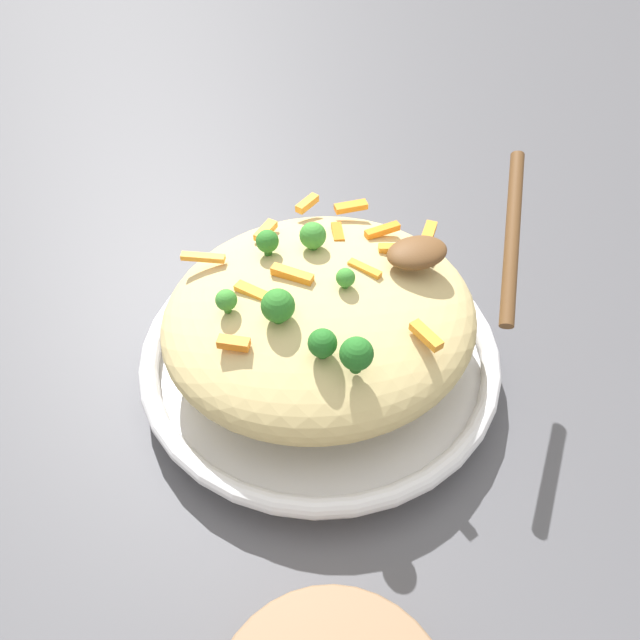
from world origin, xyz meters
TOP-DOWN VIEW (x-y plane):
  - ground_plane at (0.00, 0.00)m, footprint 2.40×2.40m
  - serving_bowl at (0.00, 0.00)m, footprint 0.35×0.35m
  - pasta_mound at (0.00, 0.00)m, footprint 0.29×0.27m
  - carrot_piece_0 at (0.08, 0.05)m, footprint 0.04×0.01m
  - carrot_piece_1 at (0.03, 0.11)m, footprint 0.03×0.02m
  - carrot_piece_2 at (0.04, 0.06)m, footprint 0.02×0.03m
  - carrot_piece_3 at (0.08, 0.02)m, footprint 0.03×0.02m
  - carrot_piece_4 at (0.12, 0.02)m, footprint 0.03×0.04m
  - carrot_piece_5 at (0.06, -0.09)m, footprint 0.02×0.03m
  - carrot_piece_6 at (-0.09, 0.07)m, footprint 0.04×0.03m
  - carrot_piece_7 at (-0.02, 0.09)m, footprint 0.03×0.03m
  - carrot_piece_8 at (-0.02, 0.01)m, footprint 0.03×0.03m
  - carrot_piece_9 at (-0.09, -0.04)m, footprint 0.03×0.02m
  - carrot_piece_10 at (-0.06, 0.01)m, footprint 0.03×0.04m
  - carrot_piece_11 at (0.07, 0.09)m, footprint 0.03×0.01m
  - carrot_piece_12 at (0.04, 0.00)m, footprint 0.02×0.03m
  - broccoli_floret_0 at (-0.01, -0.10)m, footprint 0.03×0.03m
  - broccoli_floret_1 at (-0.03, 0.05)m, footprint 0.02×0.02m
  - broccoli_floret_2 at (0.02, -0.01)m, footprint 0.02×0.02m
  - broccoli_floret_3 at (-0.05, -0.03)m, footprint 0.03×0.03m
  - broccoli_floret_4 at (0.01, 0.04)m, footprint 0.02×0.02m
  - broccoli_floret_5 at (-0.03, -0.07)m, footprint 0.02×0.02m
  - broccoli_floret_6 at (-0.08, 0.00)m, footprint 0.02×0.02m
  - serving_spoon at (0.11, -0.02)m, footprint 0.14×0.14m

SIDE VIEW (x-z plane):
  - ground_plane at x=0.00m, z-range 0.00..0.00m
  - serving_bowl at x=0.00m, z-range 0.00..0.04m
  - pasta_mound at x=0.00m, z-range 0.03..0.13m
  - carrot_piece_2 at x=0.04m, z-range 0.12..0.12m
  - carrot_piece_6 at x=-0.09m, z-range 0.12..0.12m
  - carrot_piece_11 at x=0.07m, z-range 0.12..0.12m
  - carrot_piece_0 at x=0.08m, z-range 0.12..0.12m
  - carrot_piece_7 at x=-0.02m, z-range 0.12..0.13m
  - carrot_piece_5 at x=0.06m, z-range 0.12..0.13m
  - carrot_piece_1 at x=0.03m, z-range 0.12..0.13m
  - carrot_piece_9 at x=-0.09m, z-range 0.12..0.13m
  - carrot_piece_3 at x=0.08m, z-range 0.12..0.13m
  - carrot_piece_4 at x=0.12m, z-range 0.12..0.13m
  - carrot_piece_10 at x=-0.06m, z-range 0.12..0.13m
  - carrot_piece_12 at x=0.04m, z-range 0.12..0.13m
  - carrot_piece_8 at x=-0.02m, z-range 0.12..0.13m
  - broccoli_floret_6 at x=-0.08m, z-range 0.12..0.14m
  - broccoli_floret_5 at x=-0.03m, z-range 0.12..0.15m
  - broccoli_floret_1 at x=-0.03m, z-range 0.12..0.15m
  - broccoli_floret_2 at x=0.02m, z-range 0.13..0.15m
  - broccoli_floret_0 at x=-0.01m, z-range 0.12..0.15m
  - broccoli_floret_4 at x=0.01m, z-range 0.12..0.15m
  - broccoli_floret_3 at x=-0.05m, z-range 0.12..0.15m
  - serving_spoon at x=0.11m, z-range 0.11..0.18m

